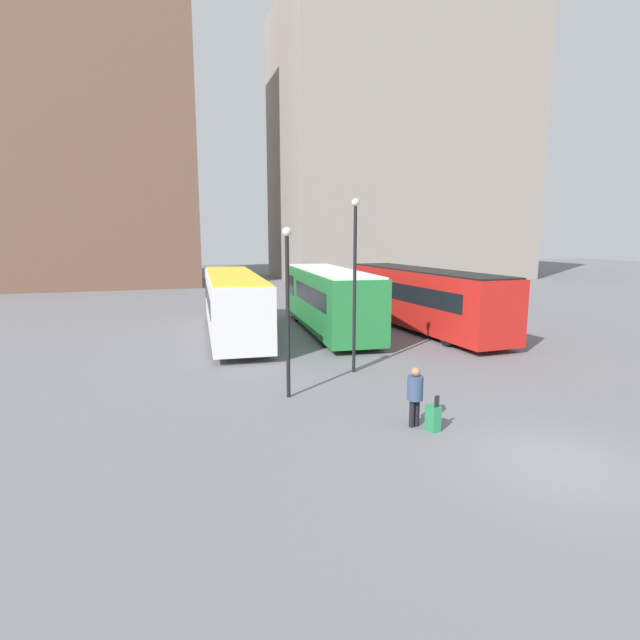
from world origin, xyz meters
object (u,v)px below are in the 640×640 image
(bus_0, at_px, (233,302))
(lamp_post_0, at_px, (355,273))
(bus_1, at_px, (329,298))
(lamp_post_1, at_px, (288,298))
(suitcase, at_px, (433,418))
(traveler, at_px, (415,392))
(bus_2, at_px, (422,297))

(bus_0, relative_size, lamp_post_0, 1.94)
(bus_1, distance_m, lamp_post_1, 11.00)
(bus_1, bearing_deg, lamp_post_1, 159.34)
(lamp_post_0, bearing_deg, lamp_post_1, -144.88)
(bus_0, xyz_separation_m, bus_1, (4.91, -0.36, 0.06))
(bus_0, relative_size, lamp_post_1, 2.32)
(suitcase, bearing_deg, bus_0, 3.61)
(suitcase, height_order, lamp_post_0, lamp_post_0)
(traveler, bearing_deg, suitcase, -151.06)
(lamp_post_0, height_order, lamp_post_1, lamp_post_0)
(bus_0, relative_size, bus_1, 1.08)
(suitcase, bearing_deg, bus_1, -16.40)
(traveler, bearing_deg, lamp_post_0, -13.40)
(bus_2, bearing_deg, bus_0, 79.04)
(bus_0, xyz_separation_m, bus_2, (9.74, -1.36, 0.06))
(bus_2, height_order, suitcase, bus_2)
(bus_1, height_order, bus_2, bus_1)
(traveler, xyz_separation_m, lamp_post_1, (-2.58, 3.34, 2.15))
(bus_1, xyz_separation_m, suitcase, (-1.70, -13.65, -1.41))
(bus_0, xyz_separation_m, lamp_post_1, (0.31, -10.26, 1.40))
(bus_1, relative_size, bus_2, 0.89)
(lamp_post_0, bearing_deg, bus_0, 111.87)
(suitcase, relative_size, lamp_post_0, 0.16)
(bus_0, distance_m, lamp_post_1, 10.36)
(traveler, distance_m, lamp_post_1, 4.73)
(traveler, bearing_deg, bus_0, 2.70)
(bus_2, xyz_separation_m, lamp_post_0, (-6.46, -6.82, 1.88))
(bus_0, height_order, suitcase, bus_0)
(lamp_post_1, bearing_deg, suitcase, -52.27)
(traveler, relative_size, lamp_post_0, 0.26)
(bus_1, bearing_deg, lamp_post_0, 172.47)
(suitcase, xyz_separation_m, lamp_post_0, (0.07, 5.83, 3.29))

